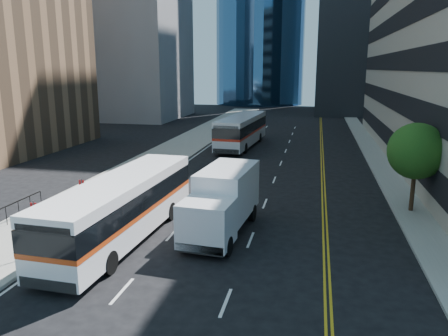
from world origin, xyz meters
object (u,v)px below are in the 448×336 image
street_tree (417,151)px  bus_rear (242,130)px  bus_front (123,206)px  box_truck (223,201)px

street_tree → bus_rear: size_ratio=0.40×
bus_front → box_truck: bearing=23.7°
street_tree → bus_rear: (-13.33, 19.72, -1.87)m
street_tree → bus_rear: street_tree is taller
bus_front → bus_rear: bearing=89.9°
bus_front → bus_rear: 26.91m
bus_front → bus_rear: bus_rear is taller
box_truck → street_tree: bearing=33.2°
street_tree → bus_front: (-14.60, -7.16, -1.96)m
street_tree → bus_rear: bearing=124.0°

